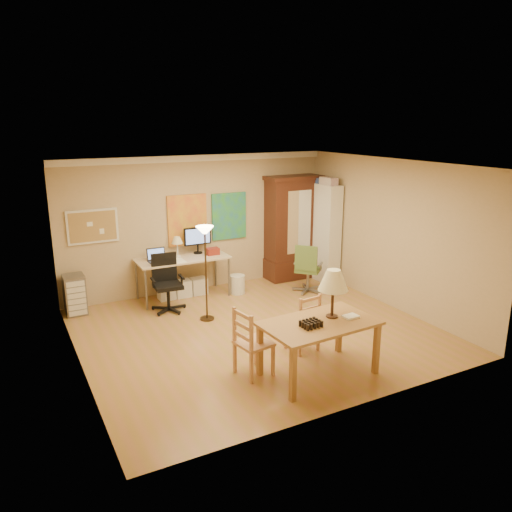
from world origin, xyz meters
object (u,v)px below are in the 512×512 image
computer_desk (184,273)px  bookshelf (324,233)px  armoire (292,234)px  dining_table (325,310)px  office_chair_green (307,279)px  office_chair_black (168,296)px

computer_desk → bookshelf: (3.02, -0.36, 0.54)m
armoire → bookshelf: (0.51, -0.44, 0.06)m
dining_table → office_chair_green: (1.64, 2.86, -0.64)m
computer_desk → armoire: (2.51, 0.08, 0.48)m
dining_table → computer_desk: size_ratio=0.90×
dining_table → bookshelf: bookshelf is taller
computer_desk → bookshelf: size_ratio=0.85×
computer_desk → armoire: size_ratio=0.79×
office_chair_black → bookshelf: bearing=3.3°
computer_desk → armoire: bearing=1.8°
dining_table → bookshelf: 4.16m
computer_desk → office_chair_green: (2.27, -0.90, -0.22)m
dining_table → office_chair_green: size_ratio=1.58×
armoire → dining_table: bearing=-116.0°
office_chair_black → dining_table: bearing=-70.2°
computer_desk → office_chair_black: 0.79m
office_chair_green → armoire: armoire is taller
computer_desk → dining_table: bearing=-80.4°
armoire → bookshelf: armoire is taller
computer_desk → office_chair_green: computer_desk is taller
dining_table → computer_desk: dining_table is taller
office_chair_green → bookshelf: bookshelf is taller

